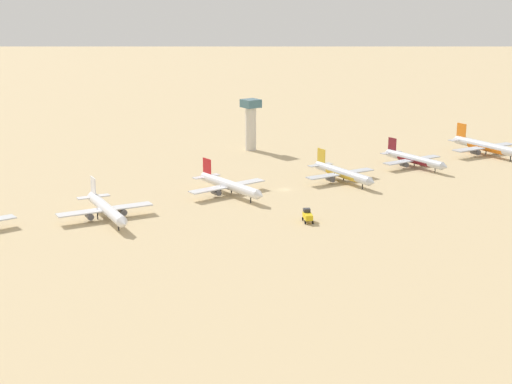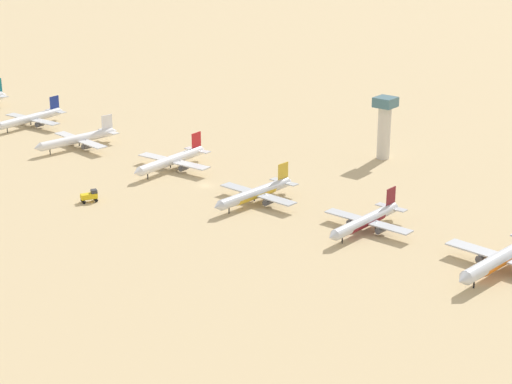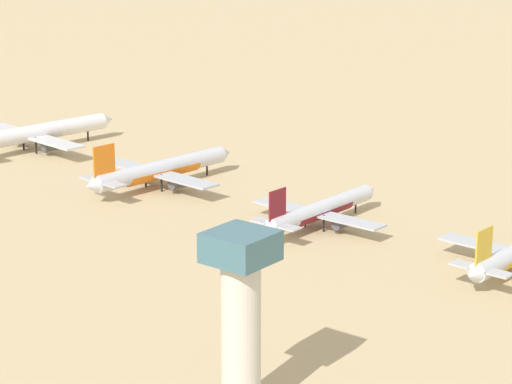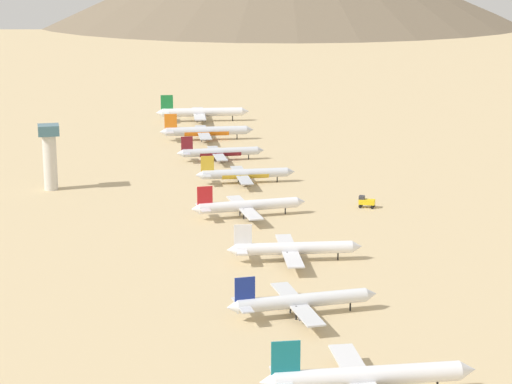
{
  "view_description": "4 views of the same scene",
  "coord_description": "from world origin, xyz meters",
  "px_view_note": "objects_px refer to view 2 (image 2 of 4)",
  "views": [
    {
      "loc": [
        204.94,
        -157.77,
        68.33
      ],
      "look_at": [
        7.58,
        -18.09,
        3.57
      ],
      "focal_mm": 51.91,
      "sensor_mm": 36.0,
      "label": 1
    },
    {
      "loc": [
        210.96,
        190.59,
        96.05
      ],
      "look_at": [
        7.36,
        27.63,
        5.67
      ],
      "focal_mm": 62.48,
      "sensor_mm": 36.0,
      "label": 2
    },
    {
      "loc": [
        -154.09,
        -41.77,
        60.47
      ],
      "look_at": [
        0.56,
        78.7,
        4.82
      ],
      "focal_mm": 73.19,
      "sensor_mm": 36.0,
      "label": 3
    },
    {
      "loc": [
        -71.2,
        -321.88,
        84.83
      ],
      "look_at": [
        -0.6,
        -12.83,
        5.98
      ],
      "focal_mm": 70.9,
      "sensor_mm": 36.0,
      "label": 4
    }
  ],
  "objects_px": {
    "parked_jet_1": "(31,118)",
    "parked_jet_6": "(503,258)",
    "parked_jet_5": "(366,221)",
    "control_tower": "(384,124)",
    "parked_jet_2": "(78,139)",
    "parked_jet_4": "(255,193)",
    "parked_jet_3": "(172,160)",
    "service_truck": "(90,196)"
  },
  "relations": [
    {
      "from": "parked_jet_1",
      "to": "parked_jet_5",
      "type": "xyz_separation_m",
      "value": [
        13.95,
        172.77,
        -0.18
      ]
    },
    {
      "from": "parked_jet_6",
      "to": "service_truck",
      "type": "bearing_deg",
      "value": -76.17
    },
    {
      "from": "parked_jet_4",
      "to": "parked_jet_5",
      "type": "distance_m",
      "value": 40.17
    },
    {
      "from": "parked_jet_2",
      "to": "parked_jet_3",
      "type": "bearing_deg",
      "value": 92.72
    },
    {
      "from": "parked_jet_5",
      "to": "control_tower",
      "type": "bearing_deg",
      "value": -152.8
    },
    {
      "from": "parked_jet_4",
      "to": "parked_jet_6",
      "type": "bearing_deg",
      "value": 89.51
    },
    {
      "from": "parked_jet_1",
      "to": "service_truck",
      "type": "xyz_separation_m",
      "value": [
        46.96,
        90.19,
        -1.49
      ]
    },
    {
      "from": "parked_jet_6",
      "to": "control_tower",
      "type": "distance_m",
      "value": 104.02
    },
    {
      "from": "parked_jet_1",
      "to": "parked_jet_2",
      "type": "bearing_deg",
      "value": 77.68
    },
    {
      "from": "parked_jet_2",
      "to": "parked_jet_6",
      "type": "distance_m",
      "value": 175.75
    },
    {
      "from": "control_tower",
      "to": "parked_jet_1",
      "type": "bearing_deg",
      "value": -69.09
    },
    {
      "from": "parked_jet_3",
      "to": "parked_jet_4",
      "type": "height_order",
      "value": "parked_jet_3"
    },
    {
      "from": "parked_jet_1",
      "to": "control_tower",
      "type": "xyz_separation_m",
      "value": [
        -52.89,
        138.41,
        9.57
      ]
    },
    {
      "from": "parked_jet_6",
      "to": "service_truck",
      "type": "height_order",
      "value": "parked_jet_6"
    },
    {
      "from": "service_truck",
      "to": "control_tower",
      "type": "bearing_deg",
      "value": 154.22
    },
    {
      "from": "parked_jet_3",
      "to": "control_tower",
      "type": "height_order",
      "value": "control_tower"
    },
    {
      "from": "parked_jet_5",
      "to": "control_tower",
      "type": "xyz_separation_m",
      "value": [
        -66.84,
        -34.36,
        9.74
      ]
    },
    {
      "from": "parked_jet_4",
      "to": "control_tower",
      "type": "xyz_separation_m",
      "value": [
        -68.21,
        5.79,
        9.65
      ]
    },
    {
      "from": "parked_jet_2",
      "to": "parked_jet_5",
      "type": "xyz_separation_m",
      "value": [
        5.18,
        132.58,
        -0.23
      ]
    },
    {
      "from": "parked_jet_5",
      "to": "service_truck",
      "type": "height_order",
      "value": "parked_jet_5"
    },
    {
      "from": "parked_jet_3",
      "to": "service_truck",
      "type": "bearing_deg",
      "value": 3.66
    },
    {
      "from": "parked_jet_3",
      "to": "parked_jet_6",
      "type": "relative_size",
      "value": 0.9
    },
    {
      "from": "control_tower",
      "to": "parked_jet_3",
      "type": "bearing_deg",
      "value": -40.53
    },
    {
      "from": "parked_jet_2",
      "to": "parked_jet_5",
      "type": "distance_m",
      "value": 132.68
    },
    {
      "from": "parked_jet_1",
      "to": "control_tower",
      "type": "height_order",
      "value": "control_tower"
    },
    {
      "from": "parked_jet_1",
      "to": "parked_jet_4",
      "type": "relative_size",
      "value": 1.01
    },
    {
      "from": "parked_jet_1",
      "to": "parked_jet_6",
      "type": "bearing_deg",
      "value": 85.75
    },
    {
      "from": "parked_jet_1",
      "to": "parked_jet_5",
      "type": "relative_size",
      "value": 1.04
    },
    {
      "from": "parked_jet_5",
      "to": "parked_jet_6",
      "type": "bearing_deg",
      "value": 87.23
    },
    {
      "from": "service_truck",
      "to": "parked_jet_3",
      "type": "bearing_deg",
      "value": -176.34
    },
    {
      "from": "parked_jet_3",
      "to": "parked_jet_6",
      "type": "height_order",
      "value": "parked_jet_6"
    },
    {
      "from": "parked_jet_2",
      "to": "parked_jet_4",
      "type": "xyz_separation_m",
      "value": [
        6.55,
        92.43,
        -0.14
      ]
    },
    {
      "from": "parked_jet_2",
      "to": "parked_jet_4",
      "type": "relative_size",
      "value": 1.03
    },
    {
      "from": "parked_jet_3",
      "to": "service_truck",
      "type": "relative_size",
      "value": 6.57
    },
    {
      "from": "parked_jet_1",
      "to": "service_truck",
      "type": "bearing_deg",
      "value": 62.5
    },
    {
      "from": "parked_jet_2",
      "to": "parked_jet_3",
      "type": "distance_m",
      "value": 47.47
    },
    {
      "from": "parked_jet_2",
      "to": "parked_jet_3",
      "type": "relative_size",
      "value": 0.99
    },
    {
      "from": "parked_jet_3",
      "to": "parked_jet_5",
      "type": "height_order",
      "value": "parked_jet_3"
    },
    {
      "from": "parked_jet_1",
      "to": "parked_jet_6",
      "type": "relative_size",
      "value": 0.88
    },
    {
      "from": "parked_jet_1",
      "to": "parked_jet_4",
      "type": "xyz_separation_m",
      "value": [
        15.32,
        132.62,
        -0.08
      ]
    },
    {
      "from": "parked_jet_3",
      "to": "parked_jet_4",
      "type": "xyz_separation_m",
      "value": [
        8.8,
        45.01,
        -0.16
      ]
    },
    {
      "from": "parked_jet_3",
      "to": "service_truck",
      "type": "height_order",
      "value": "parked_jet_3"
    }
  ]
}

